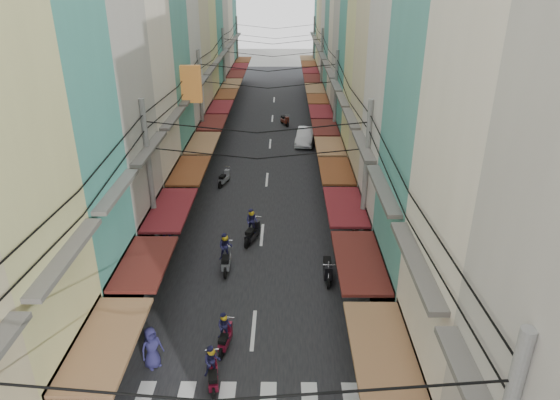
# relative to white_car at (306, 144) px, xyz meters

# --- Properties ---
(ground) EXTENTS (160.00, 160.00, 0.00)m
(ground) POSITION_rel_white_car_xyz_m (-2.98, -22.08, 0.00)
(ground) COLOR slate
(ground) RESTS_ON ground
(road) EXTENTS (10.00, 80.00, 0.02)m
(road) POSITION_rel_white_car_xyz_m (-2.98, -2.08, 0.01)
(road) COLOR black
(road) RESTS_ON ground
(sidewalk_left) EXTENTS (3.00, 80.00, 0.06)m
(sidewalk_left) POSITION_rel_white_car_xyz_m (-9.48, -2.08, 0.03)
(sidewalk_left) COLOR gray
(sidewalk_left) RESTS_ON ground
(sidewalk_right) EXTENTS (3.00, 80.00, 0.06)m
(sidewalk_right) POSITION_rel_white_car_xyz_m (3.52, -2.08, 0.03)
(sidewalk_right) COLOR gray
(sidewalk_right) RESTS_ON ground
(building_row_left) EXTENTS (7.80, 67.67, 23.70)m
(building_row_left) POSITION_rel_white_car_xyz_m (-10.90, -5.52, 9.78)
(building_row_left) COLOR beige
(building_row_left) RESTS_ON ground
(building_row_right) EXTENTS (7.80, 68.98, 22.59)m
(building_row_right) POSITION_rel_white_car_xyz_m (4.94, -5.64, 9.41)
(building_row_right) COLOR teal
(building_row_right) RESTS_ON ground
(utility_poles) EXTENTS (10.20, 66.13, 8.20)m
(utility_poles) POSITION_rel_white_car_xyz_m (-2.98, -7.07, 6.59)
(utility_poles) COLOR gray
(utility_poles) RESTS_ON ground
(white_car) EXTENTS (4.84, 2.48, 1.63)m
(white_car) POSITION_rel_white_car_xyz_m (0.00, 0.00, 0.00)
(white_car) COLOR silver
(white_car) RESTS_ON ground
(bicycle) EXTENTS (1.58, 1.07, 1.01)m
(bicycle) POSITION_rel_white_car_xyz_m (3.22, -25.08, 0.00)
(bicycle) COLOR black
(bicycle) RESTS_ON ground
(moving_scooters) EXTENTS (6.45, 34.41, 1.95)m
(moving_scooters) POSITION_rel_white_car_xyz_m (-3.49, -17.89, 0.54)
(moving_scooters) COLOR black
(moving_scooters) RESTS_ON ground
(parked_scooters) EXTENTS (13.15, 14.29, 0.99)m
(parked_scooters) POSITION_rel_white_car_xyz_m (1.38, -24.32, 0.47)
(parked_scooters) COLOR black
(parked_scooters) RESTS_ON ground
(pedestrians) EXTENTS (13.85, 22.08, 2.23)m
(pedestrians) POSITION_rel_white_car_xyz_m (-6.98, -20.11, 1.07)
(pedestrians) COLOR black
(pedestrians) RESTS_ON ground
(market_umbrella) EXTENTS (2.54, 2.54, 2.68)m
(market_umbrella) POSITION_rel_white_car_xyz_m (3.75, -23.36, 2.36)
(market_umbrella) COLOR #B2B2B7
(market_umbrella) RESTS_ON ground
(traffic_sign) EXTENTS (0.10, 0.61, 2.80)m
(traffic_sign) POSITION_rel_white_car_xyz_m (1.80, -28.54, 2.03)
(traffic_sign) COLOR gray
(traffic_sign) RESTS_ON ground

